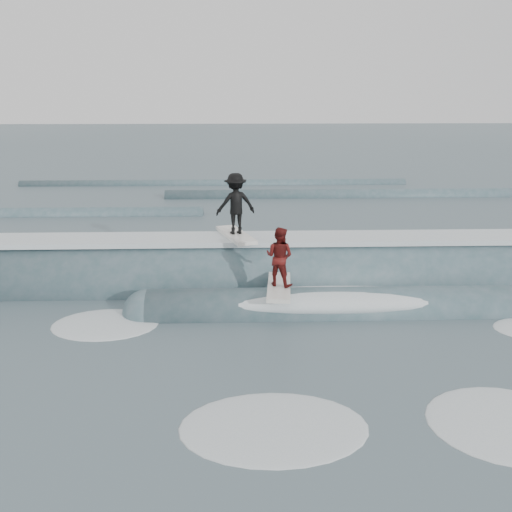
{
  "coord_description": "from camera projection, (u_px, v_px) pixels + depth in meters",
  "views": [
    {
      "loc": [
        -0.46,
        -10.5,
        5.32
      ],
      "look_at": [
        0.0,
        3.78,
        1.1
      ],
      "focal_mm": 40.0,
      "sensor_mm": 36.0,
      "label": 1
    }
  ],
  "objects": [
    {
      "name": "ground",
      "position": [
        262.0,
        360.0,
        11.58
      ],
      "size": [
        160.0,
        160.0,
        0.0
      ],
      "primitive_type": "plane",
      "color": "#394C54",
      "rests_on": "ground"
    },
    {
      "name": "breaking_wave",
      "position": [
        264.0,
        285.0,
        15.88
      ],
      "size": [
        22.83,
        4.08,
        2.59
      ],
      "color": "#35535A",
      "rests_on": "ground"
    },
    {
      "name": "surfer_black",
      "position": [
        236.0,
        206.0,
        15.51
      ],
      "size": [
        1.19,
        2.07,
        1.76
      ],
      "color": "white",
      "rests_on": "ground"
    },
    {
      "name": "surfer_red",
      "position": [
        279.0,
        262.0,
        13.7
      ],
      "size": [
        0.88,
        2.04,
        1.54
      ],
      "color": "white",
      "rests_on": "ground"
    },
    {
      "name": "whitewater",
      "position": [
        301.0,
        380.0,
        10.8
      ],
      "size": [
        16.69,
        7.22,
        0.1
      ],
      "color": "white",
      "rests_on": "ground"
    },
    {
      "name": "far_swells",
      "position": [
        212.0,
        199.0,
        28.45
      ],
      "size": [
        41.87,
        8.65,
        0.8
      ],
      "color": "#35535A",
      "rests_on": "ground"
    }
  ]
}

